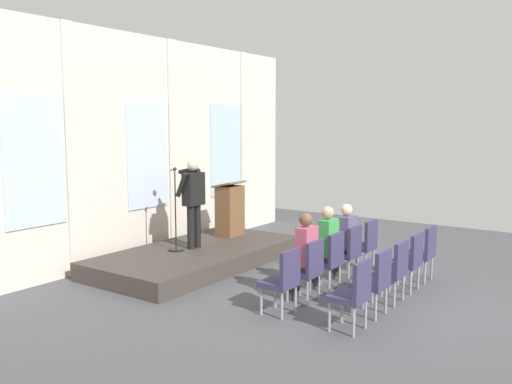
{
  "coord_description": "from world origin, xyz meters",
  "views": [
    {
      "loc": [
        -7.62,
        -2.85,
        2.66
      ],
      "look_at": [
        -0.0,
        2.47,
        1.49
      ],
      "focal_mm": 38.14,
      "sensor_mm": 36.0,
      "label": 1
    }
  ],
  "objects_px": {
    "chair_r1_c4": "(424,250)",
    "chair_r1_c3": "(410,258)",
    "chair_r0_c3": "(348,249)",
    "lectern": "(230,210)",
    "speaker": "(193,197)",
    "audience_r0_c2": "(325,244)",
    "mic_stand": "(176,233)",
    "chair_r0_c1": "(308,267)",
    "chair_r0_c0": "(283,278)",
    "chair_r1_c2": "(394,268)",
    "audience_r0_c3": "(344,238)",
    "audience_r0_c1": "(304,252)",
    "chair_r0_c4": "(365,242)",
    "chair_r1_c0": "(354,291)",
    "chair_r1_c1": "(375,278)",
    "chair_r0_c2": "(330,258)"
  },
  "relations": [
    {
      "from": "speaker",
      "to": "audience_r0_c3",
      "type": "height_order",
      "value": "speaker"
    },
    {
      "from": "lectern",
      "to": "chair_r1_c4",
      "type": "distance_m",
      "value": 4.08
    },
    {
      "from": "chair_r0_c0",
      "to": "chair_r1_c0",
      "type": "height_order",
      "value": "same"
    },
    {
      "from": "lectern",
      "to": "audience_r0_c1",
      "type": "bearing_deg",
      "value": -124.16
    },
    {
      "from": "mic_stand",
      "to": "chair_r1_c4",
      "type": "relative_size",
      "value": 1.65
    },
    {
      "from": "audience_r0_c1",
      "to": "audience_r0_c3",
      "type": "distance_m",
      "value": 1.39
    },
    {
      "from": "chair_r0_c3",
      "to": "chair_r1_c1",
      "type": "distance_m",
      "value": 1.75
    },
    {
      "from": "chair_r0_c0",
      "to": "chair_r1_c4",
      "type": "height_order",
      "value": "same"
    },
    {
      "from": "chair_r0_c4",
      "to": "chair_r0_c0",
      "type": "bearing_deg",
      "value": 180.0
    },
    {
      "from": "audience_r0_c3",
      "to": "chair_r1_c0",
      "type": "xyz_separation_m",
      "value": [
        -2.09,
        -1.14,
        -0.2
      ]
    },
    {
      "from": "chair_r1_c4",
      "to": "chair_r1_c3",
      "type": "bearing_deg",
      "value": 180.0
    },
    {
      "from": "chair_r1_c4",
      "to": "audience_r0_c2",
      "type": "bearing_deg",
      "value": 140.63
    },
    {
      "from": "lectern",
      "to": "chair_r0_c1",
      "type": "distance_m",
      "value": 3.62
    },
    {
      "from": "audience_r0_c2",
      "to": "lectern",
      "type": "bearing_deg",
      "value": 66.21
    },
    {
      "from": "chair_r0_c3",
      "to": "speaker",
      "type": "bearing_deg",
      "value": 103.95
    },
    {
      "from": "chair_r1_c0",
      "to": "chair_r1_c2",
      "type": "distance_m",
      "value": 1.39
    },
    {
      "from": "audience_r0_c2",
      "to": "chair_r1_c4",
      "type": "height_order",
      "value": "audience_r0_c2"
    },
    {
      "from": "chair_r0_c0",
      "to": "audience_r0_c3",
      "type": "distance_m",
      "value": 2.1
    },
    {
      "from": "chair_r0_c1",
      "to": "chair_r1_c2",
      "type": "relative_size",
      "value": 1.0
    },
    {
      "from": "chair_r0_c2",
      "to": "chair_r1_c0",
      "type": "bearing_deg",
      "value": -142.63
    },
    {
      "from": "mic_stand",
      "to": "chair_r0_c0",
      "type": "height_order",
      "value": "mic_stand"
    },
    {
      "from": "audience_r0_c1",
      "to": "chair_r1_c0",
      "type": "relative_size",
      "value": 1.44
    },
    {
      "from": "chair_r0_c3",
      "to": "lectern",
      "type": "bearing_deg",
      "value": 78.8
    },
    {
      "from": "chair_r0_c4",
      "to": "chair_r1_c2",
      "type": "distance_m",
      "value": 1.75
    },
    {
      "from": "chair_r0_c1",
      "to": "chair_r1_c3",
      "type": "relative_size",
      "value": 1.0
    },
    {
      "from": "audience_r0_c1",
      "to": "chair_r0_c2",
      "type": "height_order",
      "value": "audience_r0_c1"
    },
    {
      "from": "audience_r0_c1",
      "to": "audience_r0_c3",
      "type": "height_order",
      "value": "audience_r0_c1"
    },
    {
      "from": "chair_r1_c2",
      "to": "chair_r1_c4",
      "type": "bearing_deg",
      "value": 0.0
    },
    {
      "from": "audience_r0_c1",
      "to": "chair_r1_c3",
      "type": "height_order",
      "value": "audience_r0_c1"
    },
    {
      "from": "chair_r1_c1",
      "to": "chair_r1_c3",
      "type": "bearing_deg",
      "value": 0.0
    },
    {
      "from": "chair_r0_c0",
      "to": "chair_r1_c2",
      "type": "relative_size",
      "value": 1.0
    },
    {
      "from": "chair_r1_c0",
      "to": "chair_r1_c1",
      "type": "height_order",
      "value": "same"
    },
    {
      "from": "speaker",
      "to": "audience_r0_c2",
      "type": "bearing_deg",
      "value": -89.64
    },
    {
      "from": "chair_r0_c0",
      "to": "chair_r1_c3",
      "type": "height_order",
      "value": "same"
    },
    {
      "from": "chair_r1_c3",
      "to": "mic_stand",
      "type": "bearing_deg",
      "value": 104.74
    },
    {
      "from": "chair_r1_c2",
      "to": "chair_r1_c0",
      "type": "bearing_deg",
      "value": 180.0
    },
    {
      "from": "mic_stand",
      "to": "chair_r0_c1",
      "type": "relative_size",
      "value": 1.65
    },
    {
      "from": "chair_r0_c0",
      "to": "chair_r1_c4",
      "type": "relative_size",
      "value": 1.0
    },
    {
      "from": "speaker",
      "to": "chair_r0_c1",
      "type": "bearing_deg",
      "value": -103.29
    },
    {
      "from": "chair_r0_c0",
      "to": "chair_r0_c4",
      "type": "relative_size",
      "value": 1.0
    },
    {
      "from": "audience_r0_c1",
      "to": "audience_r0_c2",
      "type": "bearing_deg",
      "value": -0.05
    },
    {
      "from": "chair_r0_c0",
      "to": "audience_r0_c1",
      "type": "relative_size",
      "value": 0.7
    },
    {
      "from": "chair_r0_c0",
      "to": "audience_r0_c3",
      "type": "relative_size",
      "value": 0.71
    },
    {
      "from": "chair_r1_c3",
      "to": "chair_r0_c3",
      "type": "bearing_deg",
      "value": 90.0
    },
    {
      "from": "mic_stand",
      "to": "audience_r0_c2",
      "type": "xyz_separation_m",
      "value": [
        0.37,
        -2.91,
        0.1
      ]
    },
    {
      "from": "mic_stand",
      "to": "chair_r1_c2",
      "type": "bearing_deg",
      "value": -84.78
    },
    {
      "from": "chair_r0_c0",
      "to": "audience_r0_c2",
      "type": "xyz_separation_m",
      "value": [
        1.39,
        0.08,
        0.22
      ]
    },
    {
      "from": "lectern",
      "to": "speaker",
      "type": "bearing_deg",
      "value": -174.06
    },
    {
      "from": "chair_r0_c3",
      "to": "chair_r1_c3",
      "type": "relative_size",
      "value": 1.0
    },
    {
      "from": "chair_r0_c4",
      "to": "chair_r1_c3",
      "type": "distance_m",
      "value": 1.27
    }
  ]
}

